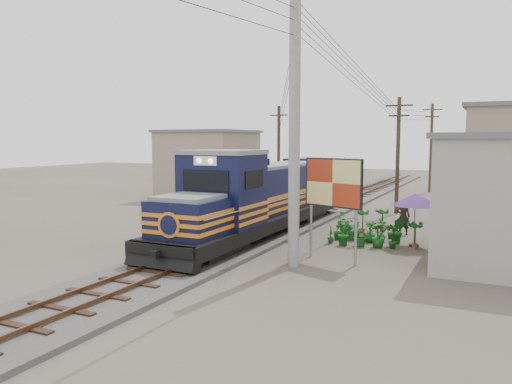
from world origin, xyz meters
The scene contains 14 objects.
ground centered at (0.00, 0.00, 0.00)m, with size 120.00×120.00×0.00m, color #473F35.
ballast centered at (0.00, 10.00, 0.08)m, with size 3.60×70.00×0.16m, color #595651.
track centered at (0.00, 10.00, 0.26)m, with size 1.15×70.00×0.12m.
locomotive centered at (0.00, 4.21, 1.71)m, with size 2.91×15.81×3.92m.
utility_pole_main centered at (3.50, -0.50, 5.00)m, with size 0.40×0.40×10.00m.
wooden_pole_mid centered at (4.50, 14.00, 3.68)m, with size 1.60×0.24×7.00m.
wooden_pole_far centered at (4.80, 28.00, 3.93)m, with size 1.60×0.24×7.50m.
wooden_pole_left centered at (-5.00, 18.00, 3.68)m, with size 1.60×0.24×7.00m.
power_lines centered at (-0.14, 8.49, 7.56)m, with size 9.65×19.00×3.30m.
shophouse_left centered at (-10.00, 16.00, 2.61)m, with size 6.30×6.30×5.20m.
billboard centered at (4.55, 0.72, 2.82)m, with size 2.36×0.93×3.81m.
market_umbrella centered at (6.89, 4.70, 1.97)m, with size 2.55×2.55×2.25m.
vendor centered at (6.02, 7.21, 0.86)m, with size 0.62×0.41×1.71m, color black.
plant_nursery centered at (4.66, 4.73, 0.49)m, with size 3.50×3.36×1.14m.
Camera 1 is at (9.86, -16.75, 4.47)m, focal length 35.00 mm.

